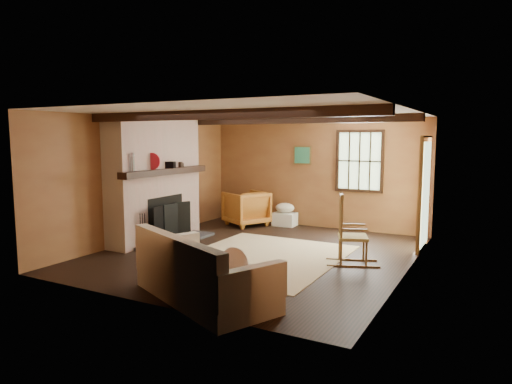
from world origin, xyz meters
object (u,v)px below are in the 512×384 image
Objects in this scene: fireplace at (156,184)px; rocking_chair at (350,234)px; laundry_basket at (285,219)px; sofa at (201,276)px; armchair at (246,208)px.

fireplace is 2.13× the size of rocking_chair.
sofa is at bearing -77.29° from laundry_basket.
rocking_chair reaches higher than armchair.
laundry_basket is at bearing 21.88° from rocking_chair.
fireplace is 3.12m from laundry_basket.
sofa is at bearing -40.89° from fireplace.
fireplace reaches higher than laundry_basket.
armchair is (-0.80, -0.37, 0.24)m from laundry_basket.
fireplace reaches higher than rocking_chair.
rocking_chair is 3.63m from armchair.
laundry_basket is (-2.23, 2.37, -0.33)m from rocking_chair.
sofa is 4.95m from laundry_basket.
armchair is at bearing 35.22° from rocking_chair.
fireplace is at bearing 7.05° from armchair.
rocking_chair reaches higher than sofa.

